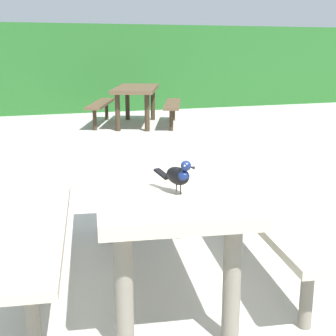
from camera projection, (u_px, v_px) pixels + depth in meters
ground_plane at (203, 298)px, 2.83m from camera, size 60.00×60.00×0.00m
hedge_wall at (50, 68)px, 11.50m from camera, size 28.00×2.16×2.00m
picnic_table_foreground at (158, 199)px, 2.90m from camera, size 1.93×1.95×0.74m
bird_grackle at (179, 175)px, 2.34m from camera, size 0.14×0.27×0.18m
picnic_table_mid_right at (136, 96)px, 9.10m from camera, size 2.18×2.20×0.74m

